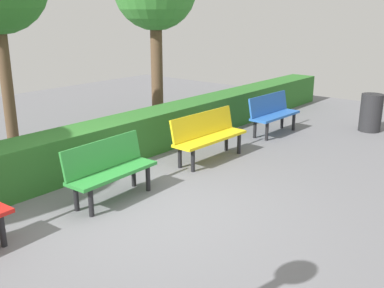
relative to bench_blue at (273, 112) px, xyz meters
The scene contains 6 objects.
ground_plane 4.67m from the bench_blue, ahead, with size 19.05×19.05×0.00m, color slate.
bench_blue is the anchor object (origin of this frame).
bench_yellow 2.34m from the bench_blue, ahead, with size 1.64×0.52×0.86m.
bench_green 4.64m from the bench_blue, ahead, with size 1.43×0.52×0.86m.
hedge_row 3.74m from the bench_blue, 19.28° to the right, with size 15.05×0.71×0.75m, color #2D6B28.
trash_bin 2.26m from the bench_blue, 134.94° to the left, with size 0.48×0.48×0.84m, color #262628.
Camera 1 is at (3.93, 4.09, 2.63)m, focal length 41.94 mm.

